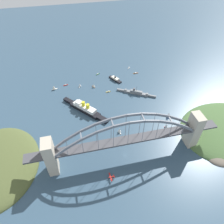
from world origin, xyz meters
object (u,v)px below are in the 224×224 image
Objects in this scene: seaplane_taxiing_near_bridge at (111,177)px; small_boat_3 at (94,86)px; small_boat_4 at (129,68)px; small_boat_9 at (80,85)px; small_boat_1 at (120,130)px; small_boat_5 at (66,85)px; small_boat_8 at (54,87)px; small_boat_0 at (98,74)px; small_boat_7 at (169,115)px; harbor_arch_bridge at (126,141)px; naval_cruiser at (136,93)px; ocean_liner at (85,109)px; harbor_ferry_steamer at (115,79)px; small_boat_10 at (108,92)px; small_boat_2 at (136,73)px; small_boat_6 at (166,126)px.

seaplane_taxiing_near_bridge is 192.64m from small_boat_3.
small_boat_9 is at bearing -159.02° from small_boat_4.
small_boat_3 is (-19.32, 121.41, -0.49)m from small_boat_1.
small_boat_5 is 23.88m from small_boat_8.
small_boat_9 reaches higher than small_boat_0.
small_boat_7 is at bearing 8.92° from small_boat_1.
harbor_arch_bridge is 36.10× the size of small_boat_4.
small_boat_4 is (12.92, 88.49, -2.14)m from naval_cruiser.
harbor_arch_bridge reaches higher than seaplane_taxiing_near_bridge.
small_boat_7 reaches higher than small_boat_8.
small_boat_7 reaches higher than small_boat_0.
small_boat_8 is at bearing 177.98° from small_boat_9.
harbor_arch_bridge reaches higher than ocean_liner.
small_boat_9 is (-40.77, -33.63, 2.62)m from small_boat_0.
ocean_liner is 2.63× the size of harbor_ferry_steamer.
harbor_ferry_steamer is 2.76× the size of small_boat_8.
small_boat_3 is 26.71m from small_boat_9.
small_boat_10 is (-48.39, 16.85, -2.07)m from naval_cruiser.
ocean_liner reaches higher than small_boat_8.
ocean_liner reaches higher than small_boat_2.
ocean_liner is 64.30m from small_boat_10.
small_boat_7 is at bearing -19.27° from ocean_liner.
small_boat_8 is 1.20× the size of small_boat_10.
small_boat_6 is 0.83× the size of small_boat_10.
harbor_ferry_steamer reaches higher than small_boat_4.
small_boat_2 is 1.44× the size of small_boat_6.
small_boat_4 is 0.63× the size of small_boat_7.
small_boat_5 is at bearing -166.74° from small_boat_4.
small_boat_6 is (75.52, 34.18, -27.13)m from harbor_arch_bridge.
naval_cruiser is at bearing -98.30° from small_boat_4.
small_boat_0 is 71.43m from small_boat_5.
small_boat_6 reaches higher than small_boat_5.
harbor_ferry_steamer is 4.27× the size of small_boat_4.
ocean_liner is at bearing -111.18° from small_boat_0.
small_boat_2 is (118.18, 90.04, -4.55)m from ocean_liner.
small_boat_5 is at bearing 160.52° from small_boat_3.
naval_cruiser is 77.56m from small_boat_7.
small_boat_1 reaches higher than small_boat_9.
small_boat_1 is (44.33, -59.05, -1.05)m from ocean_liner.
small_boat_3 is (25.01, 62.36, -1.54)m from ocean_liner.
small_boat_1 is 87.06m from small_boat_7.
small_boat_3 is 158.52m from small_boat_6.
small_boat_0 is at bearing 39.52° from small_boat_9.
naval_cruiser is at bearing -107.67° from small_boat_2.
small_boat_0 is 1.14× the size of small_boat_3.
small_boat_10 is at bearing 160.80° from naval_cruiser.
seaplane_taxiing_near_bridge is 120.15m from small_boat_6.
small_boat_7 reaches higher than small_boat_1.
small_boat_8 is at bearing 146.68° from small_boat_7.
ocean_liner is 100.43m from naval_cruiser.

